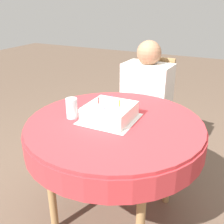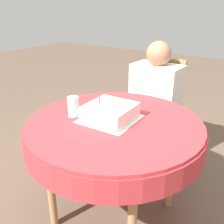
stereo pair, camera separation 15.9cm
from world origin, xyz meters
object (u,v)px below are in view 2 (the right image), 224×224
object	(u,v)px
chair	(159,111)
birthday_cake	(110,112)
drinking_glass	(73,106)
person	(155,95)

from	to	relation	value
chair	birthday_cake	bearing A→B (deg)	-85.13
chair	birthday_cake	distance (m)	0.88
birthday_cake	drinking_glass	world-z (taller)	birthday_cake
birthday_cake	drinking_glass	xyz separation A→B (m)	(-0.22, -0.08, 0.02)
drinking_glass	person	bearing A→B (deg)	75.92
chair	person	xyz separation A→B (m)	(-0.01, -0.09, 0.18)
chair	birthday_cake	xyz separation A→B (m)	(0.01, -0.83, 0.30)
person	birthday_cake	xyz separation A→B (m)	(0.02, -0.74, 0.12)
drinking_glass	chair	bearing A→B (deg)	76.92
person	birthday_cake	distance (m)	0.75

